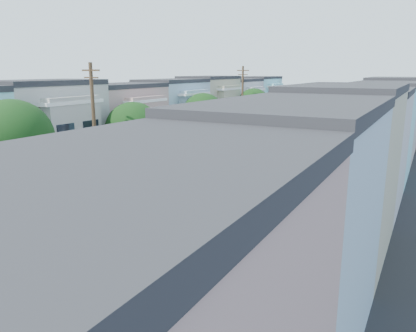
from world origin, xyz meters
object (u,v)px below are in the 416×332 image
(tree_c, at_px, (133,131))
(tree_d, at_px, (202,115))
(tree_e, at_px, (253,106))
(parked_right_d, at_px, (332,147))
(tree_b, at_px, (12,140))
(parked_right_b, at_px, (213,233))
(parked_right_a, at_px, (117,302))
(parked_right_c, at_px, (303,167))
(utility_pole_near, at_px, (95,133))
(tree_far_r, at_px, (351,124))
(utility_pole_far, at_px, (242,106))
(fedex_truck, at_px, (231,172))
(parked_left_c, at_px, (94,201))
(parked_left_d, at_px, (176,170))
(lead_sedan, at_px, (279,162))

(tree_c, bearing_deg, tree_d, 90.00)
(tree_e, xyz_separation_m, parked_right_d, (11.20, -2.27, -4.18))
(tree_b, distance_m, parked_right_b, 12.91)
(parked_right_a, xyz_separation_m, parked_right_c, (0.00, 25.91, 0.03))
(utility_pole_near, bearing_deg, parked_right_d, 67.66)
(tree_c, height_order, tree_far_r, tree_c)
(tree_far_r, relative_size, parked_right_a, 1.26)
(utility_pole_far, bearing_deg, tree_far_r, 5.80)
(parked_right_b, bearing_deg, fedex_truck, 106.76)
(fedex_truck, height_order, parked_left_c, fedex_truck)
(parked_right_b, xyz_separation_m, parked_right_d, (0.00, 29.89, 0.12))
(tree_e, relative_size, parked_right_b, 1.89)
(tree_c, distance_m, tree_far_r, 26.58)
(tree_d, bearing_deg, tree_far_r, 41.21)
(utility_pole_far, relative_size, parked_left_d, 2.06)
(tree_d, height_order, utility_pole_near, utility_pole_near)
(parked_right_a, bearing_deg, tree_far_r, 82.84)
(tree_b, xyz_separation_m, fedex_truck, (7.98, 12.99, -3.84))
(parked_right_b, bearing_deg, lead_sedan, 95.20)
(utility_pole_near, bearing_deg, tree_b, -90.02)
(lead_sedan, bearing_deg, parked_left_c, -108.79)
(tree_d, height_order, parked_left_d, tree_d)
(utility_pole_near, xyz_separation_m, lead_sedan, (8.51, 16.12, -4.40))
(lead_sedan, xyz_separation_m, parked_right_b, (2.69, -18.76, -0.13))
(parked_right_d, bearing_deg, lead_sedan, -108.16)
(fedex_truck, xyz_separation_m, parked_left_d, (-6.57, 2.14, -1.08))
(fedex_truck, bearing_deg, utility_pole_near, -142.95)
(parked_left_c, xyz_separation_m, parked_right_c, (9.80, 17.11, -0.04))
(tree_d, xyz_separation_m, parked_left_d, (1.40, -7.28, -4.27))
(tree_e, xyz_separation_m, parked_left_c, (1.40, -31.46, -4.17))
(tree_b, distance_m, lead_sedan, 24.77)
(tree_d, distance_m, utility_pole_far, 10.22)
(tree_b, height_order, tree_far_r, tree_b)
(parked_left_c, bearing_deg, tree_far_r, 65.20)
(tree_e, relative_size, parked_right_c, 1.64)
(parked_right_d, bearing_deg, tree_d, -138.90)
(parked_right_c, xyz_separation_m, parked_right_d, (0.00, 12.07, 0.03))
(lead_sedan, bearing_deg, utility_pole_far, 133.45)
(tree_far_r, relative_size, parked_right_c, 1.17)
(tree_e, bearing_deg, parked_right_c, -52.01)
(utility_pole_far, xyz_separation_m, fedex_truck, (7.97, -19.64, -3.35))
(parked_left_d, distance_m, parked_right_a, 21.58)
(parked_left_c, distance_m, parked_right_d, 30.78)
(tree_far_r, xyz_separation_m, parked_right_b, (-2.00, -29.98, -2.97))
(tree_far_r, relative_size, parked_right_b, 1.34)
(fedex_truck, relative_size, lead_sedan, 1.24)
(tree_b, distance_m, fedex_truck, 15.72)
(lead_sedan, distance_m, parked_left_c, 19.40)
(tree_far_r, xyz_separation_m, parked_left_c, (-11.80, -29.27, -2.84))
(utility_pole_near, height_order, fedex_truck, utility_pole_near)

